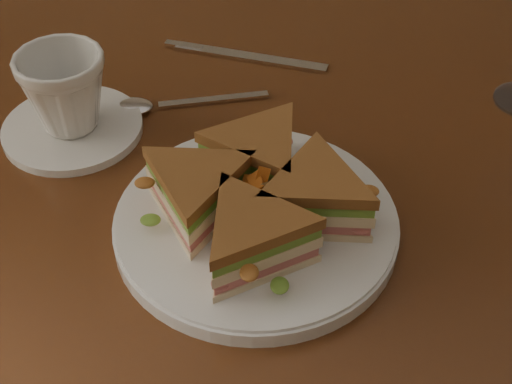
% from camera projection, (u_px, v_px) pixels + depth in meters
% --- Properties ---
extents(table, '(1.20, 0.80, 0.75)m').
position_uv_depth(table, '(230.00, 245.00, 0.81)').
color(table, '#3D1D0D').
rests_on(table, ground).
extents(plate, '(0.27, 0.27, 0.02)m').
position_uv_depth(plate, '(256.00, 224.00, 0.68)').
color(plate, white).
rests_on(plate, table).
extents(sandwich_wedges, '(0.24, 0.24, 0.06)m').
position_uv_depth(sandwich_wedges, '(256.00, 196.00, 0.66)').
color(sandwich_wedges, '#FDE5BB').
rests_on(sandwich_wedges, plate).
extents(crisps_mound, '(0.09, 0.09, 0.05)m').
position_uv_depth(crisps_mound, '(256.00, 199.00, 0.66)').
color(crisps_mound, '#BA5717').
rests_on(crisps_mound, plate).
extents(spoon, '(0.18, 0.05, 0.01)m').
position_uv_depth(spoon, '(152.00, 105.00, 0.83)').
color(spoon, silver).
rests_on(spoon, table).
extents(knife, '(0.21, 0.07, 0.00)m').
position_uv_depth(knife, '(239.00, 56.00, 0.91)').
color(knife, silver).
rests_on(knife, table).
extents(saucer, '(0.16, 0.16, 0.01)m').
position_uv_depth(saucer, '(73.00, 128.00, 0.80)').
color(saucer, white).
rests_on(saucer, table).
extents(coffee_cup, '(0.12, 0.12, 0.09)m').
position_uv_depth(coffee_cup, '(65.00, 92.00, 0.76)').
color(coffee_cup, white).
rests_on(coffee_cup, saucer).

